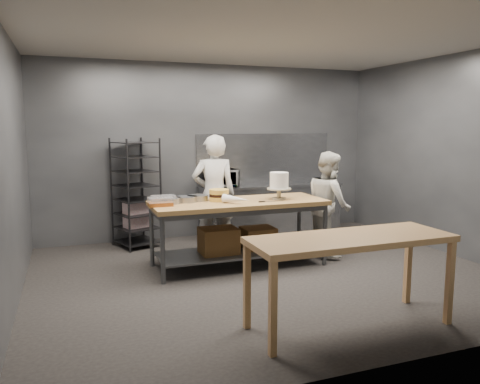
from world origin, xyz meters
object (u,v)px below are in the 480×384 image
object	(u,v)px
chef_right	(329,204)
frosted_cake_stand	(279,182)
work_table	(238,226)
layer_cake	(219,195)
speed_rack	(136,194)
near_counter	(351,245)
microwave	(221,178)
chef_behind	(214,195)

from	to	relation	value
chef_right	frosted_cake_stand	distance (m)	0.98
work_table	frosted_cake_stand	xyz separation A→B (m)	(0.60, -0.07, 0.59)
layer_cake	speed_rack	bearing A→B (deg)	121.71
near_counter	microwave	bearing A→B (deg)	90.47
chef_right	speed_rack	bearing A→B (deg)	70.91
work_table	chef_right	bearing A→B (deg)	2.72
near_counter	microwave	size ratio (longest dim) A/B	3.69
chef_behind	microwave	distance (m)	1.04
near_counter	speed_rack	distance (m)	4.10
near_counter	chef_right	xyz separation A→B (m)	(1.15, 2.31, -0.03)
speed_rack	frosted_cake_stand	world-z (taller)	speed_rack
microwave	layer_cake	distance (m)	1.66
chef_behind	frosted_cake_stand	bearing A→B (deg)	141.50
work_table	chef_right	size ratio (longest dim) A/B	1.53
speed_rack	frosted_cake_stand	size ratio (longest dim) A/B	4.61
microwave	frosted_cake_stand	xyz separation A→B (m)	(0.29, -1.73, 0.11)
frosted_cake_stand	layer_cake	distance (m)	0.86
speed_rack	chef_behind	bearing A→B (deg)	-39.42
near_counter	chef_behind	world-z (taller)	chef_behind
chef_right	microwave	bearing A→B (deg)	47.22
speed_rack	work_table	bearing A→B (deg)	-53.77
near_counter	layer_cake	size ratio (longest dim) A/B	7.46
work_table	chef_right	distance (m)	1.50
chef_behind	chef_right	world-z (taller)	chef_behind
speed_rack	microwave	xyz separation A→B (m)	(1.47, 0.08, 0.19)
chef_behind	chef_right	size ratio (longest dim) A/B	1.16
work_table	microwave	xyz separation A→B (m)	(0.31, 1.66, 0.48)
microwave	frosted_cake_stand	world-z (taller)	frosted_cake_stand
frosted_cake_stand	layer_cake	bearing A→B (deg)	169.32
chef_behind	frosted_cake_stand	world-z (taller)	chef_behind
work_table	frosted_cake_stand	bearing A→B (deg)	-6.32
near_counter	speed_rack	xyz separation A→B (m)	(-1.50, 3.82, 0.04)
speed_rack	microwave	bearing A→B (deg)	3.12
frosted_cake_stand	chef_behind	bearing A→B (deg)	132.00
near_counter	speed_rack	bearing A→B (deg)	111.39
work_table	frosted_cake_stand	distance (m)	0.84
microwave	work_table	bearing A→B (deg)	-100.43
microwave	frosted_cake_stand	size ratio (longest dim) A/B	1.43
work_table	speed_rack	world-z (taller)	speed_rack
near_counter	layer_cake	distance (m)	2.41
layer_cake	near_counter	bearing A→B (deg)	-76.12
layer_cake	chef_right	bearing A→B (deg)	-0.69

